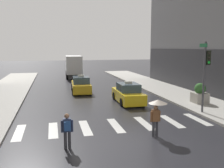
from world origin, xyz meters
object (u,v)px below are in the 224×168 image
at_px(traffic_light_pole, 206,67).
at_px(pedestrian_with_backpack, 67,128).
at_px(planter_near_corner, 200,94).
at_px(pedestrian_with_umbrella, 157,108).
at_px(box_truck, 73,66).
at_px(taxi_second, 81,85).
at_px(taxi_lead, 128,94).

xyz_separation_m(traffic_light_pole, pedestrian_with_backpack, (-9.51, -3.93, -2.29)).
bearing_deg(planter_near_corner, traffic_light_pole, -117.79).
bearing_deg(pedestrian_with_umbrella, traffic_light_pole, 34.02).
distance_m(box_truck, pedestrian_with_backpack, 26.91).
bearing_deg(taxi_second, box_truck, 88.58).
relative_size(taxi_lead, pedestrian_with_umbrella, 2.36).
distance_m(pedestrian_with_backpack, planter_near_corner, 12.77).
xyz_separation_m(taxi_second, box_truck, (0.31, 12.32, 1.13)).
bearing_deg(pedestrian_with_backpack, box_truck, 84.51).
distance_m(taxi_lead, pedestrian_with_umbrella, 8.18).
relative_size(taxi_lead, taxi_second, 0.99).
bearing_deg(planter_near_corner, pedestrian_with_backpack, -148.80).
bearing_deg(traffic_light_pole, box_truck, 106.90).
bearing_deg(taxi_lead, taxi_second, 119.46).
bearing_deg(pedestrian_with_umbrella, planter_near_corner, 43.44).
height_order(box_truck, planter_near_corner, box_truck).
bearing_deg(pedestrian_with_backpack, traffic_light_pole, 22.47).
bearing_deg(pedestrian_with_umbrella, pedestrian_with_backpack, -172.55).
relative_size(box_truck, planter_near_corner, 4.76).
height_order(taxi_second, box_truck, box_truck).
bearing_deg(taxi_lead, traffic_light_pole, -49.97).
xyz_separation_m(box_truck, pedestrian_with_backpack, (-2.57, -26.77, -0.88)).
height_order(pedestrian_with_umbrella, pedestrian_with_backpack, pedestrian_with_umbrella).
xyz_separation_m(pedestrian_with_umbrella, pedestrian_with_backpack, (-4.57, -0.60, -0.54)).
bearing_deg(traffic_light_pole, taxi_lead, 130.03).
bearing_deg(taxi_lead, box_truck, 99.26).
relative_size(taxi_second, pedestrian_with_umbrella, 2.38).
bearing_deg(taxi_second, traffic_light_pole, -55.42).
distance_m(traffic_light_pole, pedestrian_with_backpack, 10.54).
height_order(taxi_second, pedestrian_with_umbrella, pedestrian_with_umbrella).
xyz_separation_m(traffic_light_pole, taxi_second, (-7.24, 10.51, -2.53)).
bearing_deg(planter_near_corner, taxi_lead, 159.06).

